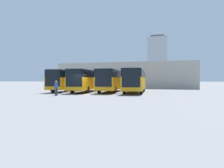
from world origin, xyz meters
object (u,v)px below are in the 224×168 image
bus_0 (135,80)px  bus_2 (88,80)px  bus_1 (112,80)px  pedestrian (56,88)px  bus_3 (69,80)px

bus_0 → bus_2: 7.28m
bus_1 → pedestrian: size_ratio=7.06×
bus_2 → pedestrian: (0.40, 8.49, -0.94)m
bus_1 → bus_3: same height
bus_0 → bus_1: same height
bus_2 → pedestrian: size_ratio=7.06×
bus_0 → bus_2: same height
bus_3 → pedestrian: 10.09m
bus_1 → pedestrian: (4.04, 9.22, -0.94)m
bus_3 → bus_2: bearing=159.0°
bus_1 → bus_3: (7.28, -0.29, 0.00)m
bus_2 → bus_0: bearing=174.8°
bus_1 → bus_2: 3.71m
bus_1 → pedestrian: bus_1 is taller
bus_0 → bus_1: (3.64, -0.70, 0.00)m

